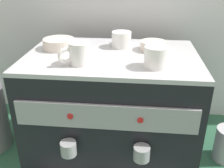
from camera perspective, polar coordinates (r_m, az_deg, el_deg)
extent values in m
plane|color=#28563D|center=(1.23, 0.00, -14.13)|extent=(4.00, 4.00, 0.00)
cube|color=silver|center=(1.34, 1.65, 15.30)|extent=(2.80, 0.03, 1.10)
cube|color=black|center=(1.10, 0.00, -5.20)|extent=(0.66, 0.44, 0.44)
cube|color=#B7B7BC|center=(1.00, 0.00, 6.15)|extent=(0.66, 0.44, 0.02)
cube|color=#939399|center=(0.86, -1.53, -7.27)|extent=(0.61, 0.01, 0.09)
cylinder|color=red|center=(0.87, -9.18, -7.02)|extent=(0.02, 0.01, 0.02)
cylinder|color=red|center=(0.85, 6.25, -7.91)|extent=(0.02, 0.01, 0.02)
cylinder|color=#939399|center=(0.93, -9.53, -13.76)|extent=(0.06, 0.06, 0.05)
cylinder|color=#939399|center=(0.91, 6.52, -14.87)|extent=(0.06, 0.06, 0.05)
cylinder|color=white|center=(0.88, 9.66, 5.87)|extent=(0.08, 0.08, 0.07)
torus|color=white|center=(0.93, 10.70, 6.81)|extent=(0.03, 0.06, 0.05)
cylinder|color=white|center=(0.90, -7.08, 6.69)|extent=(0.07, 0.07, 0.08)
torus|color=white|center=(0.88, -10.11, 6.18)|extent=(0.05, 0.04, 0.06)
cylinder|color=white|center=(1.08, 2.10, 9.74)|extent=(0.08, 0.08, 0.06)
torus|color=white|center=(1.13, 1.99, 10.44)|extent=(0.02, 0.05, 0.05)
cylinder|color=beige|center=(1.06, 9.02, 8.31)|extent=(0.11, 0.11, 0.04)
cylinder|color=beige|center=(1.06, 8.97, 7.61)|extent=(0.06, 0.06, 0.01)
cylinder|color=beige|center=(1.08, -11.60, 8.68)|extent=(0.13, 0.13, 0.04)
cylinder|color=beige|center=(1.09, -11.53, 7.90)|extent=(0.07, 0.07, 0.01)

